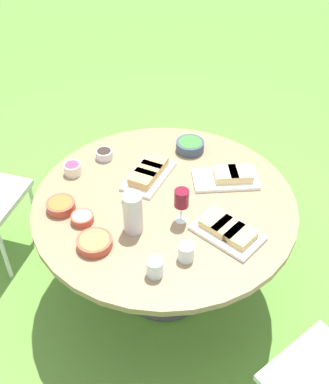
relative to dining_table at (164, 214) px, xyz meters
name	(u,v)px	position (x,y,z in m)	size (l,w,h in m)	color
ground_plane	(164,286)	(0.00, 0.00, -0.62)	(40.00, 40.00, 0.00)	#5B8C38
dining_table	(164,214)	(0.00, 0.00, 0.00)	(1.38, 1.38, 0.71)	#4C4C51
water_pitcher	(133,213)	(0.22, 0.14, 0.20)	(0.10, 0.10, 0.22)	silver
wine_glass	(182,199)	(-0.02, 0.17, 0.23)	(0.07, 0.07, 0.19)	silver
platter_bread_main	(229,177)	(-0.39, -0.03, 0.12)	(0.39, 0.28, 0.07)	white
platter_charcuterie	(149,173)	(0.01, -0.21, 0.12)	(0.37, 0.37, 0.07)	white
platter_sandwich_side	(228,231)	(-0.19, 0.34, 0.12)	(0.33, 0.38, 0.06)	white
bowl_fries	(95,242)	(0.42, 0.18, 0.12)	(0.17, 0.17, 0.05)	#B74733
bowl_salad	(190,146)	(-0.30, -0.36, 0.13)	(0.16, 0.16, 0.06)	#334256
bowl_olives	(104,154)	(0.19, -0.47, 0.12)	(0.10, 0.10, 0.05)	silver
bowl_dip_red	(73,168)	(0.39, -0.40, 0.13)	(0.10, 0.10, 0.06)	beige
bowl_dip_cream	(82,218)	(0.43, -0.01, 0.12)	(0.11, 0.11, 0.04)	#B74733
bowl_roasted_veg	(61,205)	(0.51, -0.13, 0.12)	(0.14, 0.14, 0.05)	#B74733
cup_water_near	(186,252)	(0.05, 0.40, 0.14)	(0.08, 0.08, 0.08)	silver
cup_water_far	(155,268)	(0.22, 0.44, 0.14)	(0.08, 0.08, 0.09)	silver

